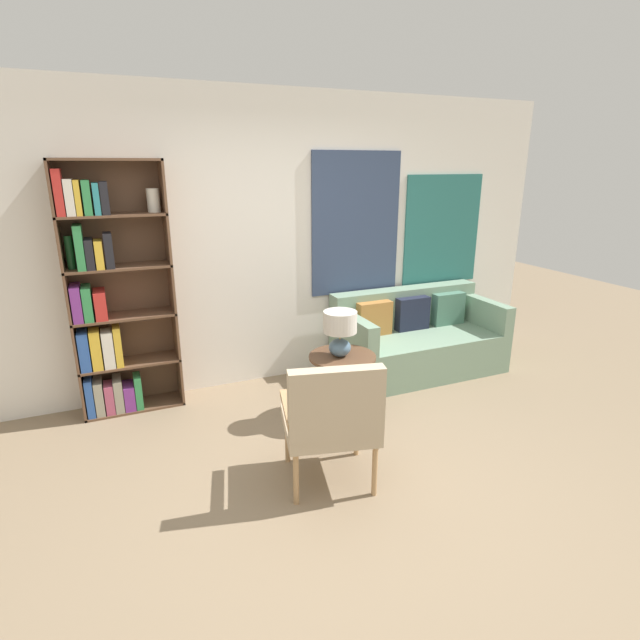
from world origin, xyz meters
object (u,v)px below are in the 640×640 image
at_px(side_table, 342,362).
at_px(table_lamp, 340,329).
at_px(couch, 416,340).
at_px(armchair, 332,415).
at_px(bookshelf, 108,300).

bearing_deg(side_table, table_lamp, 173.31).
relative_size(couch, side_table, 3.00).
distance_m(couch, table_lamp, 1.39).
bearing_deg(couch, side_table, -152.06).
relative_size(armchair, couch, 0.54).
xyz_separation_m(bookshelf, table_lamp, (1.70, -0.85, -0.21)).
bearing_deg(armchair, couch, 42.07).
bearing_deg(table_lamp, couch, 27.36).
bearing_deg(bookshelf, armchair, -54.53).
bearing_deg(bookshelf, side_table, -26.30).
relative_size(bookshelf, armchair, 2.33).
height_order(armchair, table_lamp, table_lamp).
distance_m(bookshelf, side_table, 1.99).
height_order(bookshelf, side_table, bookshelf).
bearing_deg(table_lamp, armchair, -118.31).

